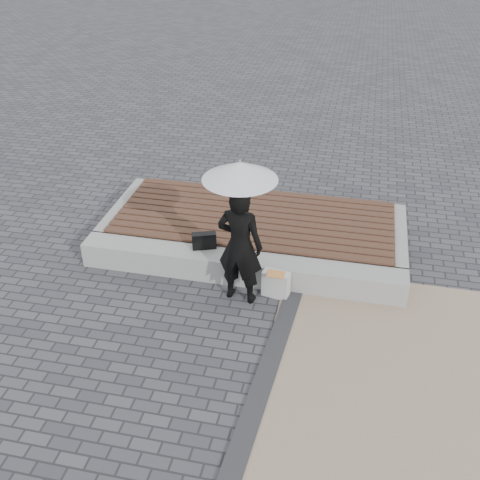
% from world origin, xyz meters
% --- Properties ---
extents(ground, '(80.00, 80.00, 0.00)m').
position_xyz_m(ground, '(0.00, 0.00, 0.00)').
color(ground, '#47474C').
rests_on(ground, ground).
extents(terrazzo_zone, '(5.00, 5.00, 0.02)m').
position_xyz_m(terrazzo_zone, '(3.20, -0.50, 0.01)').
color(terrazzo_zone, tan).
rests_on(terrazzo_zone, ground).
extents(edging_band, '(0.61, 5.20, 0.04)m').
position_xyz_m(edging_band, '(0.75, -0.50, 0.02)').
color(edging_band, '#303032').
rests_on(edging_band, ground).
extents(seating_ledge, '(5.00, 0.45, 0.40)m').
position_xyz_m(seating_ledge, '(0.00, 1.60, 0.20)').
color(seating_ledge, '#A2A29D').
rests_on(seating_ledge, ground).
extents(timber_platform, '(5.00, 2.00, 0.40)m').
position_xyz_m(timber_platform, '(0.00, 2.80, 0.20)').
color(timber_platform, '#A9A9A3').
rests_on(timber_platform, ground).
extents(timber_decking, '(4.60, 2.00, 0.04)m').
position_xyz_m(timber_decking, '(0.00, 2.80, 0.42)').
color(timber_decking, brown).
rests_on(timber_decking, timber_platform).
extents(woman, '(0.71, 0.52, 1.81)m').
position_xyz_m(woman, '(0.11, 1.13, 0.91)').
color(woman, black).
rests_on(woman, ground).
extents(parasol, '(1.00, 1.00, 1.28)m').
position_xyz_m(parasol, '(0.11, 1.13, 2.05)').
color(parasol, '#A9A8AD').
rests_on(parasol, ground).
extents(handbag, '(0.39, 0.25, 0.26)m').
position_xyz_m(handbag, '(-0.59, 1.72, 0.53)').
color(handbag, black).
rests_on(handbag, seating_ledge).
extents(canvas_tote, '(0.42, 0.24, 0.42)m').
position_xyz_m(canvas_tote, '(0.61, 1.28, 0.21)').
color(canvas_tote, silver).
rests_on(canvas_tote, ground).
extents(magazine, '(0.26, 0.20, 0.01)m').
position_xyz_m(magazine, '(0.61, 1.23, 0.42)').
color(magazine, '#E63E3D').
rests_on(magazine, canvas_tote).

